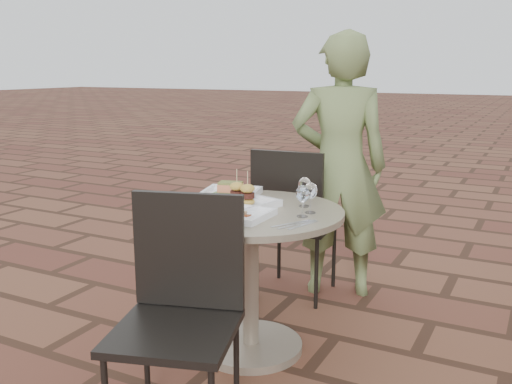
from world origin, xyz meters
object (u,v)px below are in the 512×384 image
at_px(chair_far, 292,212).
at_px(cafe_table, 251,258).
at_px(plate_salmon, 230,192).
at_px(plate_tuna, 240,214).
at_px(diner, 339,166).
at_px(plate_sliders, 242,200).
at_px(chair_near, 181,297).

bearing_deg(chair_far, cafe_table, 93.14).
distance_m(plate_salmon, plate_tuna, 0.43).
height_order(diner, plate_salmon, diner).
bearing_deg(cafe_table, plate_tuna, -79.71).
height_order(chair_far, diner, diner).
distance_m(chair_far, diner, 0.41).
bearing_deg(plate_salmon, plate_tuna, -54.09).
height_order(cafe_table, plate_salmon, plate_salmon).
bearing_deg(plate_sliders, plate_tuna, -63.61).
xyz_separation_m(cafe_table, plate_sliders, (-0.06, 0.04, 0.28)).
xyz_separation_m(chair_far, chair_near, (0.15, -1.38, 0.00)).
bearing_deg(chair_far, plate_sliders, 88.01).
xyz_separation_m(plate_salmon, plate_tuna, (0.25, -0.35, -0.01)).
bearing_deg(plate_salmon, plate_sliders, -45.62).
height_order(chair_far, plate_tuna, chair_far).
relative_size(chair_far, plate_sliders, 2.67).
distance_m(diner, plate_salmon, 0.82).
relative_size(chair_far, plate_tuna, 3.65).
distance_m(diner, plate_sliders, 0.92).
xyz_separation_m(cafe_table, chair_near, (0.06, -0.68, 0.07)).
bearing_deg(cafe_table, plate_sliders, 150.73).
bearing_deg(chair_near, cafe_table, 78.57).
height_order(plate_salmon, plate_sliders, plate_sliders).
distance_m(chair_near, plate_salmon, 0.95).
distance_m(chair_far, plate_salmon, 0.56).
height_order(plate_sliders, plate_tuna, plate_sliders).
distance_m(cafe_table, diner, 1.00).
height_order(cafe_table, plate_tuna, plate_tuna).
bearing_deg(chair_near, diner, 71.27).
bearing_deg(plate_sliders, cafe_table, -29.27).
bearing_deg(plate_tuna, chair_far, 97.75).
bearing_deg(plate_sliders, plate_salmon, 134.38).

